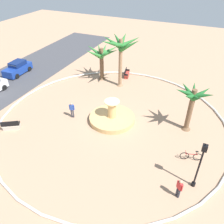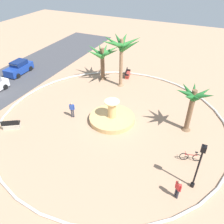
% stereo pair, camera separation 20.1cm
% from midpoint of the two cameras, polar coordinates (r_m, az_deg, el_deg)
% --- Properties ---
extents(ground_plane, '(80.00, 80.00, 0.00)m').
position_cam_midpoint_polar(ground_plane, '(22.21, 0.26, -2.14)').
color(ground_plane, tan).
extents(plaza_curb, '(21.63, 21.63, 0.20)m').
position_cam_midpoint_polar(plaza_curb, '(22.15, 0.26, -1.93)').
color(plaza_curb, silver).
rests_on(plaza_curb, ground).
extents(fountain, '(4.39, 4.39, 2.19)m').
position_cam_midpoint_polar(fountain, '(22.06, 0.27, -1.41)').
color(fountain, tan).
rests_on(fountain, ground).
extents(palm_tree_near_fountain, '(4.14, 4.27, 4.28)m').
position_cam_midpoint_polar(palm_tree_near_fountain, '(28.67, -2.20, 13.88)').
color(palm_tree_near_fountain, brown).
rests_on(palm_tree_near_fountain, ground).
extents(palm_tree_by_curb, '(3.15, 3.28, 4.40)m').
position_cam_midpoint_polar(palm_tree_by_curb, '(20.45, 19.73, 2.87)').
color(palm_tree_by_curb, brown).
rests_on(palm_tree_by_curb, ground).
extents(palm_tree_mid_plaza, '(4.77, 4.51, 5.98)m').
position_cam_midpoint_polar(palm_tree_mid_plaza, '(26.38, 2.59, 15.77)').
color(palm_tree_mid_plaza, '#8E6B4C').
rests_on(palm_tree_mid_plaza, ground).
extents(bench_east, '(1.67, 0.84, 1.00)m').
position_cam_midpoint_polar(bench_east, '(30.31, 4.10, 9.37)').
color(bench_east, '#B73D33').
rests_on(bench_east, ground).
extents(bench_west, '(1.27, 1.62, 1.00)m').
position_cam_midpoint_polar(bench_west, '(22.94, -23.58, -3.10)').
color(bench_west, beige).
rests_on(bench_west, ground).
extents(lamppost, '(0.32, 0.32, 3.97)m').
position_cam_midpoint_polar(lamppost, '(16.03, 21.27, -11.82)').
color(lamppost, black).
rests_on(lamppost, ground).
extents(bicycle_red_frame, '(0.62, 1.66, 0.94)m').
position_cam_midpoint_polar(bicycle_red_frame, '(19.10, 19.31, -10.51)').
color(bicycle_red_frame, black).
rests_on(bicycle_red_frame, ground).
extents(person_cyclist_helmet, '(0.37, 0.43, 1.62)m').
position_cam_midpoint_polar(person_cyclist_helmet, '(16.14, 16.49, -17.80)').
color(person_cyclist_helmet, '#33333D').
rests_on(person_cyclist_helmet, ground).
extents(person_cyclist_photo, '(0.29, 0.51, 1.69)m').
position_cam_midpoint_polar(person_cyclist_photo, '(22.46, -9.68, 0.74)').
color(person_cyclist_photo, '#33333D').
rests_on(person_cyclist_photo, ground).
extents(parked_car_second, '(4.07, 2.06, 1.67)m').
position_cam_midpoint_polar(parked_car_second, '(33.41, -22.06, 10.19)').
color(parked_car_second, navy).
rests_on(parked_car_second, ground).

